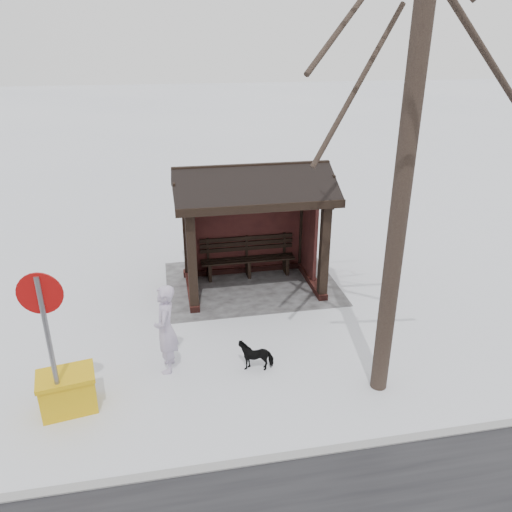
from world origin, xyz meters
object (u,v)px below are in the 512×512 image
at_px(dog, 256,354).
at_px(road_sign, 45,319).
at_px(grit_bin, 68,391).
at_px(pedestrian, 166,329).
at_px(bus_shelter, 251,201).

height_order(dog, road_sign, road_sign).
bearing_deg(grit_bin, dog, 179.92).
xyz_separation_m(pedestrian, road_sign, (1.72, 1.01, 1.00)).
distance_m(pedestrian, road_sign, 2.23).
bearing_deg(bus_shelter, road_sign, 47.02).
height_order(bus_shelter, grit_bin, bus_shelter).
xyz_separation_m(pedestrian, dog, (-1.61, 0.25, -0.58)).
xyz_separation_m(bus_shelter, dog, (0.53, 3.39, -1.89)).
xyz_separation_m(grit_bin, road_sign, (0.08, 0.20, 1.51)).
bearing_deg(pedestrian, dog, 88.00).
relative_size(dog, grit_bin, 0.66).
bearing_deg(grit_bin, road_sign, 57.83).
bearing_deg(dog, pedestrian, -89.99).
relative_size(bus_shelter, grit_bin, 3.61).
bearing_deg(bus_shelter, dog, 81.11).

